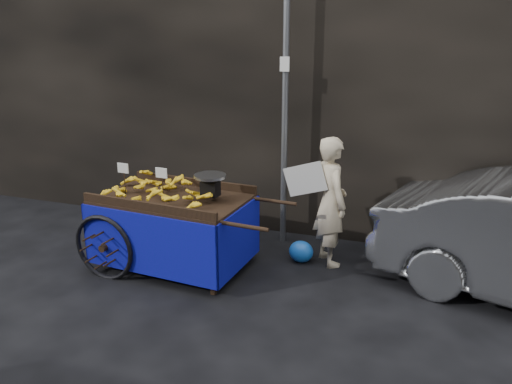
% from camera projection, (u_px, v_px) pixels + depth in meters
% --- Properties ---
extents(ground, '(80.00, 80.00, 0.00)m').
position_uv_depth(ground, '(228.00, 278.00, 5.91)').
color(ground, black).
rests_on(ground, ground).
extents(building_wall, '(13.50, 2.00, 5.00)m').
position_uv_depth(building_wall, '(316.00, 52.00, 7.36)').
color(building_wall, black).
rests_on(building_wall, ground).
extents(street_pole, '(0.12, 0.10, 4.00)m').
position_uv_depth(street_pole, '(285.00, 96.00, 6.37)').
color(street_pole, slate).
rests_on(street_pole, ground).
extents(banana_cart, '(2.49, 1.31, 1.32)m').
position_uv_depth(banana_cart, '(169.00, 204.00, 5.99)').
color(banana_cart, black).
rests_on(banana_cart, ground).
extents(vendor, '(0.93, 0.70, 1.61)m').
position_uv_depth(vendor, '(331.00, 201.00, 6.09)').
color(vendor, beige).
rests_on(vendor, ground).
extents(plastic_bag, '(0.31, 0.25, 0.28)m').
position_uv_depth(plastic_bag, '(301.00, 252.00, 6.29)').
color(plastic_bag, blue).
rests_on(plastic_bag, ground).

